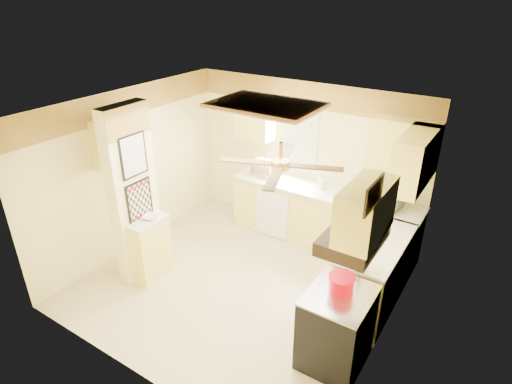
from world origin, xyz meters
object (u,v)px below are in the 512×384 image
Objects in this scene: dutch_oven at (342,284)px; kettle at (362,260)px; bowl at (151,217)px; stove at (336,327)px; microwave at (381,195)px.

kettle reaches higher than dutch_oven.
bowl is at bearing -179.86° from dutch_oven.
bowl is 2.77m from dutch_oven.
bowl is at bearing 179.02° from stove.
dutch_oven is (-0.01, 0.05, 0.55)m from stove.
dutch_oven is 1.14× the size of kettle.
stove is 2.25m from microwave.
stove is 4.58× the size of bowl.
microwave is 2.08× the size of dutch_oven.
microwave reaches higher than stove.
bowl is 2.85m from kettle.
kettle is at bearing 111.05° from microwave.
microwave is 1.67m from kettle.
dutch_oven is at bearing 104.71° from stove.
bowl is (-2.78, 0.05, 0.50)m from stove.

